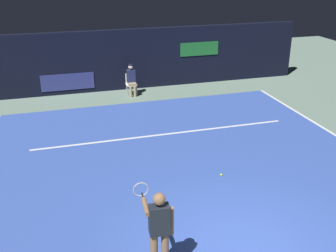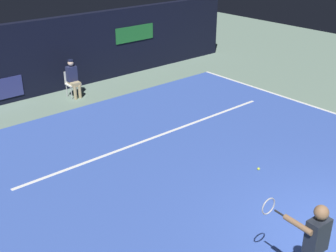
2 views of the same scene
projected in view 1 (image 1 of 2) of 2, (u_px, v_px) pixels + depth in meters
ground_plane at (181, 159)px, 11.70m from camera, size 31.84×31.84×0.00m
court_surface at (181, 159)px, 11.69m from camera, size 10.86×10.34×0.01m
line_service at (164, 134)px, 13.29m from camera, size 8.47×0.10×0.01m
back_wall at (130, 59)px, 17.56m from camera, size 15.68×0.33×2.60m
tennis_player at (159, 229)px, 7.12m from camera, size 0.56×0.96×1.73m
line_judge_on_chair at (131, 80)px, 16.85m from camera, size 0.44×0.53×1.32m
tennis_ball at (221, 175)px, 10.76m from camera, size 0.07×0.07×0.07m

